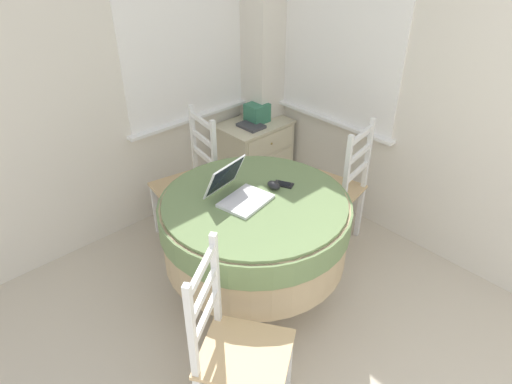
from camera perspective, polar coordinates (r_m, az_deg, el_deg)
The scene contains 11 objects.
corner_room_shell at distance 2.85m, azimuth 6.35°, elevation 12.02°, with size 4.15×5.12×2.55m.
round_dining_table at distance 2.82m, azimuth -0.15°, elevation -4.08°, with size 1.16×1.16×0.77m.
laptop at distance 2.69m, azimuth -2.23°, elevation -0.03°, with size 0.35×0.37×0.22m.
computer_mouse at distance 2.81m, azimuth 2.23°, elevation 0.86°, with size 0.06×0.09×0.05m.
cell_phone at distance 2.86m, azimuth 3.47°, elevation 0.98°, with size 0.10×0.13×0.01m.
dining_chair_near_back_window at distance 3.49m, azimuth -8.31°, elevation 1.12°, with size 0.48×0.45×1.01m.
dining_chair_near_right_window at distance 3.43m, azimuth 10.05°, elevation 0.41°, with size 0.46×0.49×1.01m.
dining_chair_camera_near at distance 2.30m, azimuth -2.61°, elevation -19.01°, with size 0.56×0.57×1.01m.
corner_cabinet at distance 4.15m, azimuth -0.16°, elevation 4.57°, with size 0.62×0.44×0.64m.
storage_box at distance 4.01m, azimuth 0.14°, elevation 9.88°, with size 0.18×0.16×0.16m.
book_on_cabinet at distance 3.93m, azimuth -0.62°, elevation 8.28°, with size 0.16×0.22×0.02m.
Camera 1 is at (-0.94, 0.32, 2.27)m, focal length 32.00 mm.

